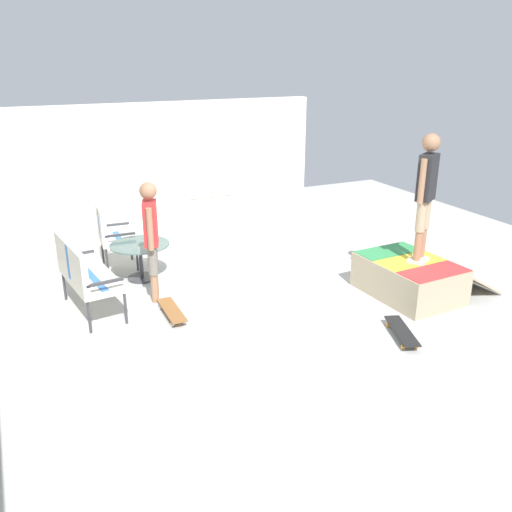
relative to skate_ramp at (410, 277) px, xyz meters
The scene contains 10 objects.
ground_plane 1.94m from the skate_ramp, 74.59° to the left, with size 12.00×12.00×0.10m, color #B2B2AD.
house_facade 4.99m from the skate_ramp, 28.43° to the left, with size 0.23×6.00×2.47m.
skate_ramp is the anchor object (origin of this frame).
patio_bench 4.56m from the skate_ramp, 72.38° to the left, with size 1.31×0.71×1.02m.
patio_chair_near_house 4.68m from the skate_ramp, 51.70° to the left, with size 0.65×0.58×1.02m.
patio_table 4.04m from the skate_ramp, 56.25° to the left, with size 0.90×0.90×0.57m.
person_watching 3.72m from the skate_ramp, 68.92° to the left, with size 0.46×0.31×1.72m.
person_skater 1.32m from the skate_ramp, 158.95° to the right, with size 0.35×0.43×1.78m.
skateboard_by_bench 3.42m from the skate_ramp, 76.61° to the left, with size 0.80×0.21×0.10m.
skateboard_spare 1.36m from the skate_ramp, 136.29° to the left, with size 0.82×0.46×0.10m.
Camera 1 is at (-6.12, 3.27, 3.30)m, focal length 38.39 mm.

